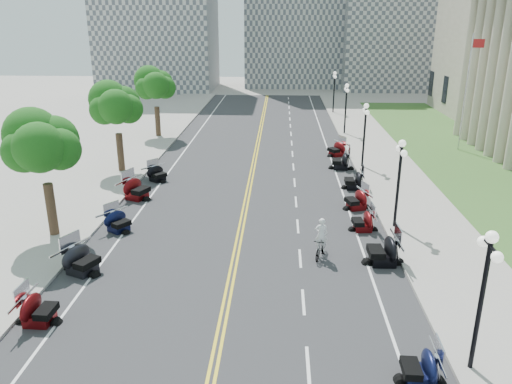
{
  "coord_description": "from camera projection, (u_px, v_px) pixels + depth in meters",
  "views": [
    {
      "loc": [
        2.13,
        -22.16,
        11.18
      ],
      "look_at": [
        0.82,
        4.09,
        2.0
      ],
      "focal_mm": 35.0,
      "sensor_mm": 36.0,
      "label": 1
    }
  ],
  "objects": [
    {
      "name": "lane_dash_14",
      "position": [
        290.0,
        126.0,
        54.7
      ],
      "size": [
        0.12,
        2.0,
        0.0
      ],
      "primitive_type": "cube",
      "color": "white",
      "rests_on": "road"
    },
    {
      "name": "lane_dash_10",
      "position": [
        293.0,
        167.0,
        39.62
      ],
      "size": [
        0.12,
        2.0,
        0.0
      ],
      "primitive_type": "cube",
      "color": "white",
      "rests_on": "road"
    },
    {
      "name": "street_lamp_2",
      "position": [
        398.0,
        185.0,
        27.19
      ],
      "size": [
        0.5,
        1.2,
        4.9
      ],
      "primitive_type": null,
      "color": "black",
      "rests_on": "sidewalk_north"
    },
    {
      "name": "road",
      "position": [
        248.0,
        191.0,
        34.11
      ],
      "size": [
        16.0,
        90.0,
        0.01
      ],
      "primitive_type": "cube",
      "color": "#333335",
      "rests_on": "ground"
    },
    {
      "name": "lane_dash_9",
      "position": [
        295.0,
        182.0,
        35.84
      ],
      "size": [
        0.12,
        2.0,
        0.0
      ],
      "primitive_type": "cube",
      "color": "white",
      "rests_on": "road"
    },
    {
      "name": "distant_block_c",
      "position": [
        404.0,
        19.0,
        81.31
      ],
      "size": [
        20.0,
        14.0,
        22.0
      ],
      "primitive_type": "cube",
      "color": "gray",
      "rests_on": "ground"
    },
    {
      "name": "sidewalk_north",
      "position": [
        404.0,
        192.0,
        33.59
      ],
      "size": [
        5.0,
        90.0,
        0.15
      ],
      "primitive_type": "cube",
      "color": "#9E9991",
      "rests_on": "ground"
    },
    {
      "name": "lane_dash_15",
      "position": [
        290.0,
        119.0,
        58.47
      ],
      "size": [
        0.12,
        2.0,
        0.0
      ],
      "primitive_type": "cube",
      "color": "white",
      "rests_on": "road"
    },
    {
      "name": "lane_dash_17",
      "position": [
        289.0,
        107.0,
        66.02
      ],
      "size": [
        0.12,
        2.0,
        0.0
      ],
      "primitive_type": "cube",
      "color": "white",
      "rests_on": "road"
    },
    {
      "name": "street_lamp_1",
      "position": [
        481.0,
        303.0,
        15.88
      ],
      "size": [
        0.5,
        1.2,
        4.9
      ],
      "primitive_type": null,
      "color": "black",
      "rests_on": "sidewalk_north"
    },
    {
      "name": "lane_dash_12",
      "position": [
        292.0,
        143.0,
        47.16
      ],
      "size": [
        0.12,
        2.0,
        0.0
      ],
      "primitive_type": "cube",
      "color": "white",
      "rests_on": "road"
    },
    {
      "name": "street_lamp_3",
      "position": [
        364.0,
        136.0,
        38.51
      ],
      "size": [
        0.5,
        1.2,
        4.9
      ],
      "primitive_type": null,
      "color": "black",
      "rests_on": "sidewalk_north"
    },
    {
      "name": "lane_dash_6",
      "position": [
        300.0,
        258.0,
        24.53
      ],
      "size": [
        0.12,
        2.0,
        0.0
      ],
      "primitive_type": "cube",
      "color": "white",
      "rests_on": "road"
    },
    {
      "name": "motorcycle_s_5",
      "position": [
        81.0,
        258.0,
        22.93
      ],
      "size": [
        2.82,
        2.82,
        1.49
      ],
      "primitive_type": null,
      "rotation": [
        0.0,
        0.0,
        1.14
      ],
      "color": "black",
      "rests_on": "road"
    },
    {
      "name": "lane_dash_8",
      "position": [
        296.0,
        202.0,
        32.07
      ],
      "size": [
        0.12,
        2.0,
        0.0
      ],
      "primitive_type": "cube",
      "color": "white",
      "rests_on": "road"
    },
    {
      "name": "edge_line_south",
      "position": [
        156.0,
        189.0,
        34.41
      ],
      "size": [
        0.12,
        90.0,
        0.0
      ],
      "primitive_type": "cube",
      "color": "white",
      "rests_on": "road"
    },
    {
      "name": "distant_block_a",
      "position": [
        157.0,
        6.0,
        79.71
      ],
      "size": [
        18.0,
        14.0,
        26.0
      ],
      "primitive_type": "cube",
      "color": "gray",
      "rests_on": "ground"
    },
    {
      "name": "tree_3",
      "position": [
        117.0,
        110.0,
        36.79
      ],
      "size": [
        4.8,
        4.8,
        9.2
      ],
      "primitive_type": null,
      "color": "#235619",
      "rests_on": "sidewalk_south"
    },
    {
      "name": "lane_dash_18",
      "position": [
        289.0,
        103.0,
        69.79
      ],
      "size": [
        0.12,
        2.0,
        0.0
      ],
      "primitive_type": "cube",
      "color": "white",
      "rests_on": "road"
    },
    {
      "name": "motorcycle_n_8",
      "position": [
        354.0,
        179.0,
        34.34
      ],
      "size": [
        2.03,
        2.03,
        1.38
      ],
      "primitive_type": null,
      "rotation": [
        0.0,
        0.0,
        -1.6
      ],
      "color": "black",
      "rests_on": "road"
    },
    {
      "name": "motorcycle_n_5",
      "position": [
        383.0,
        249.0,
        23.78
      ],
      "size": [
        2.29,
        2.29,
        1.55
      ],
      "primitive_type": null,
      "rotation": [
        0.0,
        0.0,
        -1.54
      ],
      "color": "black",
      "rests_on": "road"
    },
    {
      "name": "lane_dash_13",
      "position": [
        291.0,
        134.0,
        50.93
      ],
      "size": [
        0.12,
        2.0,
        0.0
      ],
      "primitive_type": "cube",
      "color": "white",
      "rests_on": "road"
    },
    {
      "name": "tree_4",
      "position": [
        156.0,
        89.0,
        48.11
      ],
      "size": [
        4.8,
        4.8,
        9.2
      ],
      "primitive_type": null,
      "color": "#235619",
      "rests_on": "sidewalk_south"
    },
    {
      "name": "cyclist_rider",
      "position": [
        322.0,
        221.0,
        24.01
      ],
      "size": [
        0.63,
        0.42,
        1.74
      ],
      "primitive_type": "imported",
      "rotation": [
        0.0,
        0.0,
        3.14
      ],
      "color": "silver",
      "rests_on": "bicycle"
    },
    {
      "name": "centerline_yellow_b",
      "position": [
        250.0,
        191.0,
        34.1
      ],
      "size": [
        0.12,
        90.0,
        0.0
      ],
      "primitive_type": "cube",
      "color": "yellow",
      "rests_on": "road"
    },
    {
      "name": "motorcycle_s_6",
      "position": [
        118.0,
        220.0,
        27.5
      ],
      "size": [
        2.54,
        2.54,
        1.27
      ],
      "primitive_type": null,
      "rotation": [
        0.0,
        0.0,
        0.94
      ],
      "color": "black",
      "rests_on": "road"
    },
    {
      "name": "lane_dash_11",
      "position": [
        292.0,
        154.0,
        43.39
      ],
      "size": [
        0.12,
        2.0,
        0.0
      ],
      "primitive_type": "cube",
      "color": "white",
      "rests_on": "road"
    },
    {
      "name": "lane_dash_7",
      "position": [
        298.0,
        226.0,
        28.3
      ],
      "size": [
        0.12,
        2.0,
        0.0
      ],
      "primitive_type": "cube",
      "color": "white",
      "rests_on": "road"
    },
    {
      "name": "lane_dash_16",
      "position": [
        289.0,
        113.0,
        62.25
      ],
      "size": [
        0.12,
        2.0,
        0.0
      ],
      "primitive_type": "cube",
      "color": "white",
      "rests_on": "road"
    },
    {
      "name": "motorcycle_s_7",
      "position": [
        136.0,
        188.0,
        32.38
      ],
      "size": [
        2.89,
        2.89,
        1.54
      ],
      "primitive_type": null,
      "rotation": [
        0.0,
        0.0,
        1.17
      ],
      "color": "#590A0C",
      "rests_on": "road"
    },
    {
      "name": "ground",
      "position": [
        235.0,
        257.0,
        24.68
      ],
      "size": [
        160.0,
        160.0,
        0.0
      ],
      "primitive_type": "plane",
      "color": "gray"
    },
    {
      "name": "motorcycle_n_9",
      "position": [
        341.0,
        160.0,
        38.87
      ],
      "size": [
        2.3,
        2.3,
        1.49
      ],
      "primitive_type": null,
      "rotation": [
        0.0,
        0.0,
        -1.65
      ],
      "color": "black",
      "rests_on": "road"
    },
    {
      "name": "street_lamp_5",
      "position": [
        334.0,
        92.0,
        61.14
      ],
      "size": [
        0.5,
        1.2,
        4.9
      ],
      "primitive_type": null,
      "color": "black",
      "rests_on": "sidewalk_north"
    },
    {
      "name": "bicycle",
      "position": [
        321.0,
        248.0,
        24.47
      ],
      "size": [
        1.04,
        1.83,
        1.06
      ],
      "primitive_type": "imported",
      "rotation": [
        0.0,
        0.0,
        -0.33
      ],
      "color": "#A51414",
      "rests_on": "road"
    },
    {
      "name": "motorcycle_n_7",
      "position": [
        357.0,
        199.0,
        30.72
      ],
      "size": [
        2.38,
        2.38,
        1.33
      ],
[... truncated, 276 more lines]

